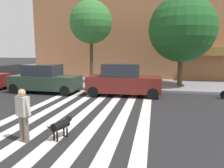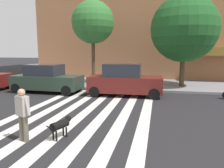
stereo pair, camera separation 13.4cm
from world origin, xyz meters
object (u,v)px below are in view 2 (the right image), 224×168
at_px(parked_car_behind_first, 47,79).
at_px(dog_on_leash, 61,125).
at_px(street_tree_middle, 184,29).
at_px(pedestrian_dog_walker, 23,112).
at_px(parked_car_third_in_line, 125,81).
at_px(street_tree_nearest, 93,22).

relative_size(parked_car_behind_first, dog_on_leash, 4.71).
bearing_deg(street_tree_middle, pedestrian_dog_walker, -117.42).
xyz_separation_m(parked_car_third_in_line, street_tree_nearest, (-3.16, 3.65, 4.08)).
relative_size(street_tree_nearest, street_tree_middle, 0.99).
xyz_separation_m(street_tree_middle, pedestrian_dog_walker, (-5.72, -11.03, -3.44)).
bearing_deg(street_tree_nearest, dog_on_leash, -78.25).
height_order(street_tree_middle, dog_on_leash, street_tree_middle).
distance_m(street_tree_middle, dog_on_leash, 12.22).
distance_m(parked_car_behind_first, parked_car_third_in_line, 5.33).
xyz_separation_m(street_tree_nearest, dog_on_leash, (2.22, -10.67, -4.58)).
distance_m(street_tree_middle, pedestrian_dog_walker, 12.89).
bearing_deg(street_tree_nearest, parked_car_behind_first, -120.79).
xyz_separation_m(parked_car_third_in_line, street_tree_middle, (3.77, 3.56, 3.42)).
xyz_separation_m(parked_car_behind_first, street_tree_nearest, (2.17, 3.65, 4.13)).
relative_size(parked_car_behind_first, street_tree_middle, 0.70).
xyz_separation_m(parked_car_behind_first, parked_car_third_in_line, (5.33, -0.00, 0.05)).
bearing_deg(dog_on_leash, street_tree_nearest, 101.75).
bearing_deg(pedestrian_dog_walker, parked_car_third_in_line, 75.39).
relative_size(street_tree_nearest, dog_on_leash, 6.70).
xyz_separation_m(parked_car_third_in_line, pedestrian_dog_walker, (-1.95, -7.48, -0.01)).
height_order(street_tree_middle, pedestrian_dog_walker, street_tree_middle).
xyz_separation_m(street_tree_middle, dog_on_leash, (-4.71, -10.57, -3.92)).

